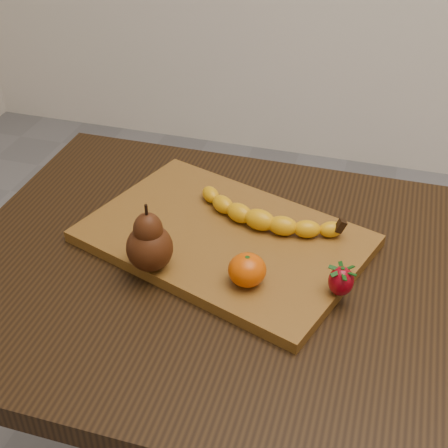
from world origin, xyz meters
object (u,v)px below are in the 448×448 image
(table, at_px, (258,316))
(pear, at_px, (149,237))
(mandarin, at_px, (247,270))
(cutting_board, at_px, (224,238))

(table, relative_size, pear, 8.82)
(pear, xyz_separation_m, mandarin, (0.15, 0.00, -0.03))
(pear, bearing_deg, cutting_board, 53.15)
(table, distance_m, mandarin, 0.15)
(mandarin, bearing_deg, table, 81.00)
(table, height_order, mandarin, mandarin)
(table, relative_size, cutting_board, 2.22)
(cutting_board, relative_size, pear, 3.97)
(cutting_board, distance_m, mandarin, 0.13)
(table, height_order, pear, pear)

